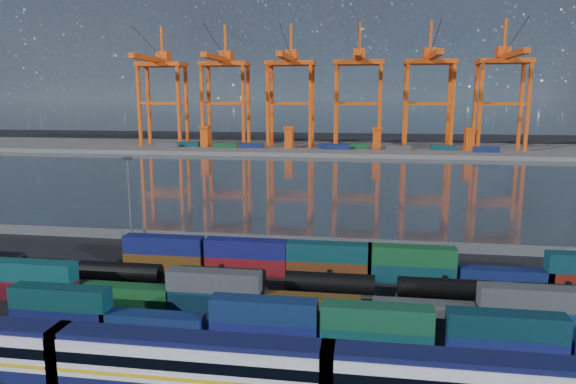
# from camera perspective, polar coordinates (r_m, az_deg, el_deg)

# --- Properties ---
(ground) EXTENTS (700.00, 700.00, 0.00)m
(ground) POSITION_cam_1_polar(r_m,az_deg,el_deg) (71.36, -3.67, -12.29)
(ground) COLOR black
(ground) RESTS_ON ground
(harbor_water) EXTENTS (700.00, 700.00, 0.00)m
(harbor_water) POSITION_cam_1_polar(r_m,az_deg,el_deg) (172.11, 3.72, 1.18)
(harbor_water) COLOR #29343C
(harbor_water) RESTS_ON ground
(far_quay) EXTENTS (700.00, 70.00, 2.00)m
(far_quay) POSITION_cam_1_polar(r_m,az_deg,el_deg) (275.95, 5.59, 4.83)
(far_quay) COLOR #514F4C
(far_quay) RESTS_ON ground
(distant_mountains) EXTENTS (2470.00, 1100.00, 520.00)m
(distant_mountains) POSITION_cam_1_polar(r_m,az_deg,el_deg) (1676.15, 10.63, 16.82)
(distant_mountains) COLOR #1E2630
(distant_mountains) RESTS_ON ground
(passenger_train) EXTENTS (79.28, 3.37, 5.78)m
(passenger_train) POSITION_cam_1_polar(r_m,az_deg,el_deg) (51.53, -10.98, -18.31)
(passenger_train) COLOR silver
(passenger_train) RESTS_ON ground
(container_row_south) EXTENTS (139.04, 2.48, 5.28)m
(container_row_south) POSITION_cam_1_polar(r_m,az_deg,el_deg) (60.20, -3.07, -14.46)
(container_row_south) COLOR #3C3E41
(container_row_south) RESTS_ON ground
(container_row_mid) EXTENTS (142.14, 2.52, 5.37)m
(container_row_mid) POSITION_cam_1_polar(r_m,az_deg,el_deg) (67.45, -0.94, -11.80)
(container_row_mid) COLOR #484A4E
(container_row_mid) RESTS_ON ground
(container_row_north) EXTENTS (128.93, 2.64, 5.63)m
(container_row_north) POSITION_cam_1_polar(r_m,az_deg,el_deg) (80.91, -0.70, -7.61)
(container_row_north) COLOR navy
(container_row_north) RESTS_ON ground
(tanker_string) EXTENTS (105.90, 2.77, 3.97)m
(tanker_string) POSITION_cam_1_polar(r_m,az_deg,el_deg) (75.34, -7.36, -9.48)
(tanker_string) COLOR black
(tanker_string) RESTS_ON ground
(waterfront_fence) EXTENTS (160.12, 0.12, 2.20)m
(waterfront_fence) POSITION_cam_1_polar(r_m,az_deg,el_deg) (97.07, -0.18, -5.44)
(waterfront_fence) COLOR #595B5E
(waterfront_fence) RESTS_ON ground
(yard_light_mast) EXTENTS (1.60, 0.40, 16.60)m
(yard_light_mast) POSITION_cam_1_polar(r_m,az_deg,el_deg) (102.17, -17.23, -0.34)
(yard_light_mast) COLOR slate
(yard_light_mast) RESTS_ON ground
(gantry_cranes) EXTENTS (200.10, 48.19, 65.26)m
(gantry_cranes) POSITION_cam_1_polar(r_m,az_deg,el_deg) (268.74, 4.03, 13.03)
(gantry_cranes) COLOR #E44D10
(gantry_cranes) RESTS_ON ground
(quay_containers) EXTENTS (172.58, 10.99, 2.60)m
(quay_containers) POSITION_cam_1_polar(r_m,az_deg,el_deg) (262.10, 3.02, 5.08)
(quay_containers) COLOR navy
(quay_containers) RESTS_ON far_quay
(straddle_carriers) EXTENTS (140.00, 7.00, 11.10)m
(straddle_carriers) POSITION_cam_1_polar(r_m,az_deg,el_deg) (265.56, 4.96, 6.10)
(straddle_carriers) COLOR #E44D10
(straddle_carriers) RESTS_ON far_quay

